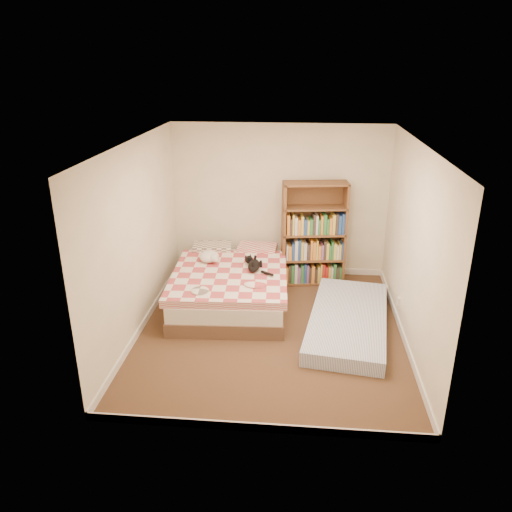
# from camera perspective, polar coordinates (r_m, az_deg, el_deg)

# --- Properties ---
(room) EXTENTS (3.51, 4.01, 2.51)m
(room) POSITION_cam_1_polar(r_m,az_deg,el_deg) (6.32, 1.83, 1.02)
(room) COLOR #4F2E22
(room) RESTS_ON ground
(bed) EXTENTS (1.74, 2.32, 0.60)m
(bed) POSITION_cam_1_polar(r_m,az_deg,el_deg) (7.50, -2.88, -3.21)
(bed) COLOR brown
(bed) RESTS_ON room
(bookshelf) EXTENTS (1.05, 0.47, 1.67)m
(bookshelf) POSITION_cam_1_polar(r_m,az_deg,el_deg) (8.06, 6.53, 0.99)
(bookshelf) COLOR brown
(bookshelf) RESTS_ON room
(floor_mattress) EXTENTS (1.31, 2.33, 0.20)m
(floor_mattress) POSITION_cam_1_polar(r_m,az_deg,el_deg) (6.96, 10.49, -7.26)
(floor_mattress) COLOR #6F88B9
(floor_mattress) RESTS_ON room
(black_cat) EXTENTS (0.33, 0.66, 0.15)m
(black_cat) POSITION_cam_1_polar(r_m,az_deg,el_deg) (7.33, -0.18, -0.98)
(black_cat) COLOR black
(black_cat) RESTS_ON bed
(white_dog) EXTENTS (0.34, 0.34, 0.16)m
(white_dog) POSITION_cam_1_polar(r_m,az_deg,el_deg) (7.61, -5.31, -0.07)
(white_dog) COLOR white
(white_dog) RESTS_ON bed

